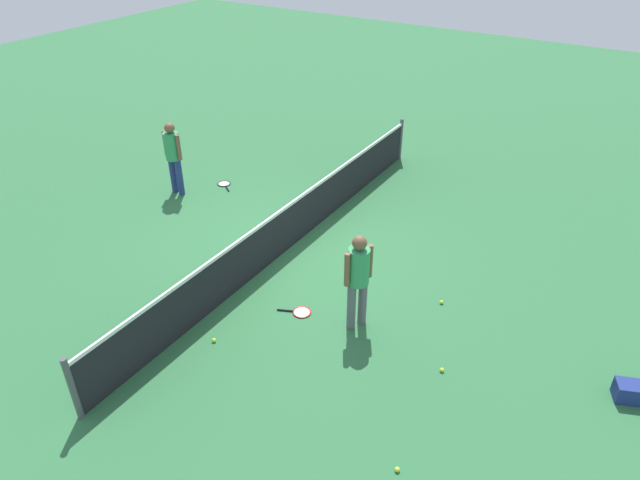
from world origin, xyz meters
TOP-DOWN VIEW (x-y plane):
  - ground_plane at (0.00, 0.00)m, footprint 40.00×40.00m
  - court_net at (0.00, 0.00)m, footprint 10.09×0.09m
  - player_near_side at (-1.36, -2.24)m, footprint 0.51×0.45m
  - player_far_side at (0.55, 3.50)m, footprint 0.36×0.52m
  - tennis_racket_near_player at (-1.59, -1.29)m, footprint 0.41×0.60m
  - tennis_racket_far_player at (1.42, 2.88)m, footprint 0.48×0.58m
  - tennis_ball_near_player at (-0.10, -3.22)m, footprint 0.07×0.07m
  - tennis_ball_by_net at (-3.50, -4.00)m, footprint 0.07×0.07m
  - tennis_ball_midcourt at (-2.90, -0.54)m, footprint 0.07×0.07m
  - tennis_ball_baseline at (-1.61, -3.83)m, footprint 0.07×0.07m

SIDE VIEW (x-z plane):
  - ground_plane at x=0.00m, z-range 0.00..0.00m
  - tennis_racket_near_player at x=-1.59m, z-range 0.00..0.03m
  - tennis_racket_far_player at x=1.42m, z-range 0.00..0.03m
  - tennis_ball_near_player at x=-0.10m, z-range 0.00..0.07m
  - tennis_ball_by_net at x=-3.50m, z-range 0.00..0.07m
  - tennis_ball_midcourt at x=-2.90m, z-range 0.00..0.07m
  - tennis_ball_baseline at x=-1.61m, z-range 0.00..0.07m
  - court_net at x=0.00m, z-range -0.03..1.04m
  - player_near_side at x=-1.36m, z-range 0.16..1.86m
  - player_far_side at x=0.55m, z-range 0.16..1.86m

